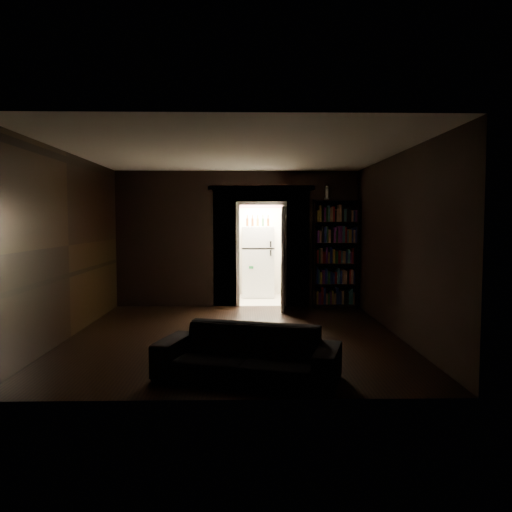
{
  "coord_description": "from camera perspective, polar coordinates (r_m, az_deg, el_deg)",
  "views": [
    {
      "loc": [
        0.17,
        -7.57,
        1.77
      ],
      "look_at": [
        0.35,
        0.9,
        1.17
      ],
      "focal_mm": 35.0,
      "sensor_mm": 36.0,
      "label": 1
    }
  ],
  "objects": [
    {
      "name": "bookshelf",
      "position": [
        10.31,
        9.01,
        0.25
      ],
      "size": [
        0.95,
        0.65,
        2.2
      ],
      "primitive_type": "cube",
      "rotation": [
        0.0,
        0.0,
        -0.41
      ],
      "color": "black",
      "rests_on": "ground"
    },
    {
      "name": "figurine",
      "position": [
        10.31,
        8.11,
        7.17
      ],
      "size": [
        0.1,
        0.1,
        0.29
      ],
      "primitive_type": "cube",
      "rotation": [
        0.0,
        0.0,
        -0.05
      ],
      "color": "white",
      "rests_on": "bookshelf"
    },
    {
      "name": "kitchen_alcove",
      "position": [
        11.46,
        0.44,
        1.22
      ],
      "size": [
        2.2,
        1.8,
        2.6
      ],
      "color": "beige",
      "rests_on": "ground"
    },
    {
      "name": "bottles",
      "position": [
        11.51,
        0.2,
        4.08
      ],
      "size": [
        0.64,
        0.29,
        0.26
      ],
      "primitive_type": "cube",
      "rotation": [
        0.0,
        0.0,
        -0.34
      ],
      "color": "black",
      "rests_on": "refrigerator"
    },
    {
      "name": "room_walls",
      "position": [
        8.64,
        -2.41,
        3.44
      ],
      "size": [
        5.02,
        5.61,
        2.84
      ],
      "color": "black",
      "rests_on": "ground"
    },
    {
      "name": "refrigerator",
      "position": [
        11.64,
        0.21,
        -0.64
      ],
      "size": [
        0.83,
        0.78,
        1.65
      ],
      "primitive_type": "cube",
      "rotation": [
        0.0,
        0.0,
        0.15
      ],
      "color": "white",
      "rests_on": "ground"
    },
    {
      "name": "sofa",
      "position": [
        5.64,
        -1.01,
        -10.13
      ],
      "size": [
        2.19,
        1.42,
        0.78
      ],
      "primitive_type": "imported",
      "rotation": [
        0.0,
        0.0,
        -0.29
      ],
      "color": "black",
      "rests_on": "ground"
    },
    {
      "name": "door",
      "position": [
        9.93,
        3.13,
        -0.28
      ],
      "size": [
        0.15,
        0.85,
        2.05
      ],
      "primitive_type": "cube",
      "rotation": [
        0.0,
        0.0,
        1.46
      ],
      "color": "white",
      "rests_on": "ground"
    },
    {
      "name": "ground",
      "position": [
        7.78,
        -2.47,
        -9.13
      ],
      "size": [
        5.5,
        5.5,
        0.0
      ],
      "primitive_type": "plane",
      "color": "black",
      "rests_on": "ground"
    }
  ]
}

